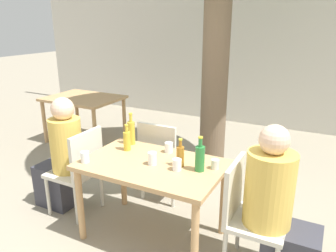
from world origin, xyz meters
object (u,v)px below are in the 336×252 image
object	(u,v)px
oil_cruet_1	(127,140)
person_seated_1	(278,213)
dining_table_back	(84,103)
drinking_glass_4	(85,157)
drinking_glass_2	(177,165)
drinking_glass_3	(169,147)
patio_chair_0	(79,167)
oil_cruet_3	(131,132)
person_seated_0	(62,160)
drinking_glass_0	(215,164)
green_bottle_2	(200,158)
patio_chair_2	(162,156)
patio_chair_1	(247,211)
drinking_glass_1	(152,159)
dining_table_front	(152,173)
amber_bottle_0	(180,156)

from	to	relation	value
oil_cruet_1	person_seated_1	bearing A→B (deg)	-5.84
dining_table_back	drinking_glass_4	world-z (taller)	drinking_glass_4
drinking_glass_2	person_seated_1	bearing A→B (deg)	1.98
oil_cruet_1	drinking_glass_2	world-z (taller)	oil_cruet_1
drinking_glass_2	drinking_glass_3	world-z (taller)	drinking_glass_2
patio_chair_0	oil_cruet_3	bearing A→B (deg)	124.67
drinking_glass_3	person_seated_1	bearing A→B (deg)	-14.82
oil_cruet_3	drinking_glass_2	world-z (taller)	oil_cruet_3
person_seated_1	person_seated_0	bearing A→B (deg)	90.00
person_seated_1	drinking_glass_0	xyz separation A→B (m)	(-0.55, 0.14, 0.22)
green_bottle_2	drinking_glass_2	size ratio (longest dim) A/B	3.01
patio_chair_2	person_seated_0	world-z (taller)	person_seated_0
patio_chair_1	person_seated_0	xyz separation A→B (m)	(-1.93, -0.00, 0.03)
patio_chair_2	oil_cruet_1	bearing A→B (deg)	76.87
patio_chair_1	patio_chair_2	distance (m)	1.26
patio_chair_2	person_seated_1	size ratio (longest dim) A/B	0.73
person_seated_1	drinking_glass_3	bearing A→B (deg)	75.18
patio_chair_2	person_seated_0	bearing A→B (deg)	36.78
drinking_glass_1	person_seated_0	bearing A→B (deg)	178.59
patio_chair_2	drinking_glass_2	xyz separation A→B (m)	(0.50, -0.65, 0.28)
dining_table_front	patio_chair_2	distance (m)	0.68
patio_chair_2	drinking_glass_2	distance (m)	0.87
oil_cruet_1	drinking_glass_4	world-z (taller)	oil_cruet_1
person_seated_0	person_seated_1	world-z (taller)	person_seated_1
drinking_glass_3	green_bottle_2	bearing A→B (deg)	-29.73
person_seated_0	patio_chair_2	bearing A→B (deg)	126.78
amber_bottle_0	drinking_glass_2	distance (m)	0.10
patio_chair_0	drinking_glass_2	bearing A→B (deg)	88.52
oil_cruet_3	patio_chair_1	bearing A→B (deg)	-13.48
patio_chair_2	person_seated_0	distance (m)	1.04
green_bottle_2	drinking_glass_3	distance (m)	0.47
drinking_glass_3	oil_cruet_1	bearing A→B (deg)	-160.54
patio_chair_1	oil_cruet_1	distance (m)	1.26
dining_table_front	drinking_glass_4	xyz separation A→B (m)	(-0.52, -0.26, 0.14)
dining_table_back	drinking_glass_3	world-z (taller)	drinking_glass_3
drinking_glass_0	dining_table_front	bearing A→B (deg)	-164.85
drinking_glass_0	drinking_glass_1	size ratio (longest dim) A/B	0.74
dining_table_front	dining_table_back	distance (m)	2.82
dining_table_back	amber_bottle_0	size ratio (longest dim) A/B	4.69
oil_cruet_1	drinking_glass_3	xyz separation A→B (m)	(0.38, 0.13, -0.05)
dining_table_back	oil_cruet_1	world-z (taller)	oil_cruet_1
drinking_glass_4	patio_chair_1	bearing A→B (deg)	10.58
dining_table_front	patio_chair_0	xyz separation A→B (m)	(-0.85, 0.00, -0.13)
dining_table_front	dining_table_back	world-z (taller)	same
dining_table_front	oil_cruet_1	bearing A→B (deg)	157.71
person_seated_0	drinking_glass_1	size ratio (longest dim) A/B	10.89
person_seated_0	drinking_glass_3	world-z (taller)	person_seated_0
drinking_glass_2	oil_cruet_3	bearing A→B (deg)	153.64
oil_cruet_3	drinking_glass_1	world-z (taller)	oil_cruet_3
green_bottle_2	person_seated_0	bearing A→B (deg)	-178.13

